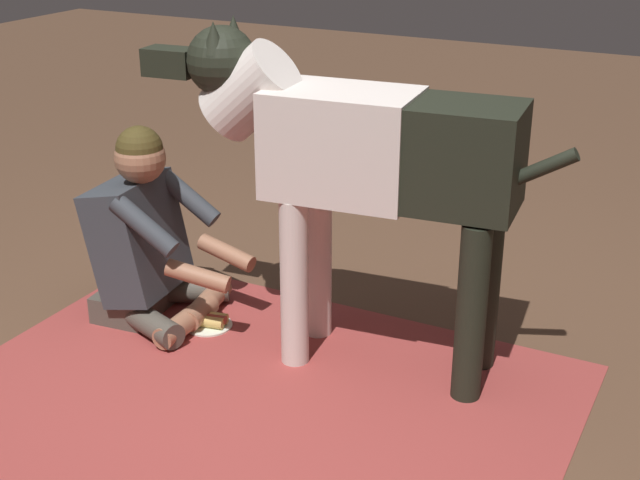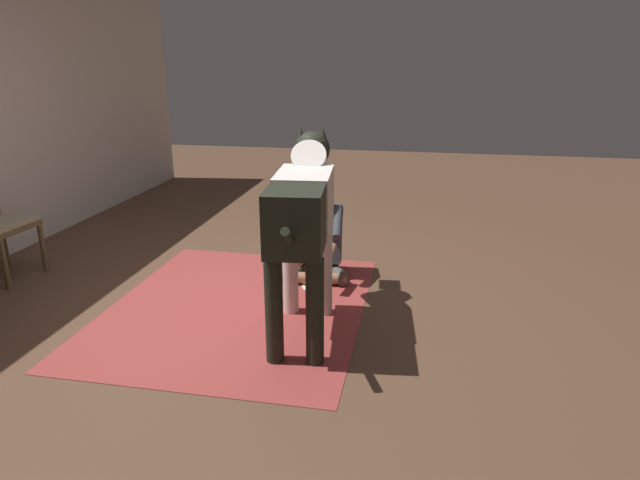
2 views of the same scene
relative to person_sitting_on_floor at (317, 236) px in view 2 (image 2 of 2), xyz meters
name	(u,v)px [view 2 (image 2 of 2)]	position (x,y,z in m)	size (l,w,h in m)	color
ground_plane	(241,313)	(-0.82, 0.42, -0.35)	(14.98, 14.98, 0.00)	brown
area_rug	(238,306)	(-0.73, 0.47, -0.35)	(2.25, 1.87, 0.01)	#983936
person_sitting_on_floor	(317,236)	(0.00, 0.00, 0.00)	(0.69, 0.58, 0.85)	#4E4840
large_dog	(303,210)	(-0.93, -0.09, 0.49)	(1.64, 0.43, 1.30)	silver
hot_dog_on_plate	(314,285)	(-0.27, -0.03, -0.32)	(0.20, 0.20, 0.06)	white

